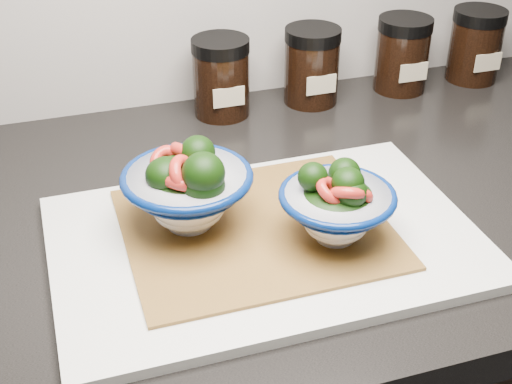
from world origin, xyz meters
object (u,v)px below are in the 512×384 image
object	(u,v)px
spice_jar_d	(476,45)
spice_jar_a	(221,77)
bowl_right	(337,206)
spice_jar_c	(402,54)
spice_jar_b	(312,66)
bowl_left	(188,189)
cutting_board	(265,241)

from	to	relation	value
spice_jar_d	spice_jar_a	bearing A→B (deg)	180.00
bowl_right	spice_jar_c	xyz separation A→B (m)	(0.26, 0.35, 0.00)
spice_jar_b	spice_jar_c	bearing A→B (deg)	0.00
spice_jar_a	spice_jar_d	world-z (taller)	same
spice_jar_d	spice_jar_c	bearing A→B (deg)	180.00
spice_jar_b	bowl_left	bearing A→B (deg)	-131.61
spice_jar_a	spice_jar_d	xyz separation A→B (m)	(0.41, 0.00, 0.00)
spice_jar_c	spice_jar_a	bearing A→B (deg)	180.00
cutting_board	bowl_left	xyz separation A→B (m)	(-0.07, 0.04, 0.06)
bowl_left	spice_jar_c	bearing A→B (deg)	35.38
spice_jar_a	spice_jar_b	xyz separation A→B (m)	(0.14, 0.00, 0.00)
cutting_board	bowl_left	distance (m)	0.10
cutting_board	spice_jar_d	xyz separation A→B (m)	(0.46, 0.32, 0.05)
bowl_left	spice_jar_a	xyz separation A→B (m)	(0.11, 0.28, -0.01)
spice_jar_b	spice_jar_c	size ratio (longest dim) A/B	1.00
bowl_left	spice_jar_a	size ratio (longest dim) A/B	1.24
bowl_left	bowl_right	size ratio (longest dim) A/B	1.15
bowl_right	spice_jar_b	xyz separation A→B (m)	(0.11, 0.35, 0.00)
spice_jar_b	spice_jar_c	distance (m)	0.15
spice_jar_a	spice_jar_c	world-z (taller)	same
bowl_left	spice_jar_d	size ratio (longest dim) A/B	1.24
cutting_board	spice_jar_c	world-z (taller)	spice_jar_c
cutting_board	bowl_left	size ratio (longest dim) A/B	3.21
cutting_board	spice_jar_c	distance (m)	0.46
bowl_left	spice_jar_b	world-z (taller)	bowl_left
cutting_board	bowl_left	bearing A→B (deg)	151.27
bowl_left	bowl_right	distance (m)	0.16
bowl_right	spice_jar_d	bearing A→B (deg)	42.39
bowl_right	spice_jar_a	world-z (taller)	spice_jar_a
spice_jar_c	cutting_board	bearing A→B (deg)	-135.30
cutting_board	spice_jar_b	size ratio (longest dim) A/B	3.98
bowl_left	spice_jar_b	xyz separation A→B (m)	(0.25, 0.28, -0.01)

